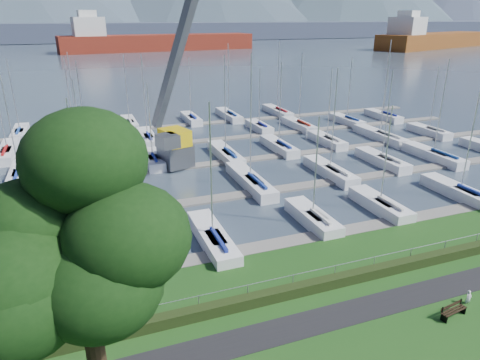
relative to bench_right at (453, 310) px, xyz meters
name	(u,v)px	position (x,y,z in m)	size (l,w,h in m)	color
path	(332,317)	(-6.44, 2.32, -0.41)	(160.00, 2.00, 0.04)	black
water	(94,46)	(-6.44, 265.32, -0.82)	(800.00, 540.00, 0.20)	#3D4A59
hedge	(310,287)	(-6.44, 4.92, -0.07)	(80.00, 0.70, 0.70)	#212E11
fence	(308,272)	(-6.44, 5.32, 0.78)	(0.04, 0.04, 80.00)	#919399
foothill	(88,31)	(-6.44, 335.32, 5.58)	(900.00, 80.00, 12.00)	#40495E
docks	(198,166)	(-6.44, 31.32, -0.64)	(90.00, 41.60, 0.25)	gray
bench_right	(453,310)	(0.00, 0.00, 0.00)	(1.84, 0.68, 0.85)	black
person	(469,296)	(1.78, 0.59, 0.11)	(0.38, 0.25, 1.05)	silver
tree	(64,247)	(-19.41, -0.99, 8.54)	(7.95, 6.36, 13.62)	black
crane	(175,117)	(-8.41, 33.07, 4.91)	(7.20, 13.09, 22.35)	#5A5D62
cargo_ship_mid	(151,43)	(19.31, 215.46, 3.14)	(99.40, 27.64, 21.50)	maroon
cargo_ship_east	(432,41)	(169.34, 181.66, 3.17)	(94.93, 48.46, 21.50)	brown
sailboat_fleet	(171,113)	(-8.53, 34.76, 5.06)	(74.99, 49.96, 13.74)	silver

